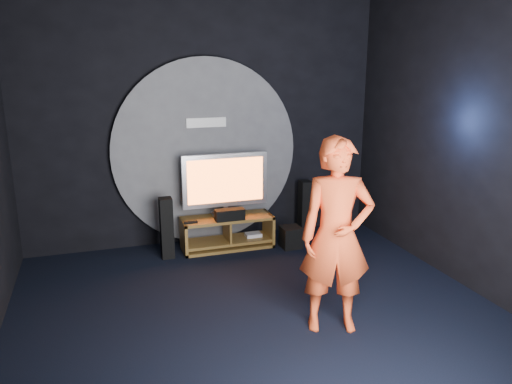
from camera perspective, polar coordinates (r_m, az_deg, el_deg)
floor at (r=5.23m, az=0.69°, el=-14.32°), size 5.00×5.00×0.00m
back_wall at (r=7.02m, az=-5.92°, el=8.25°), size 5.00×0.04×3.50m
front_wall at (r=2.48m, az=19.85°, el=-4.92°), size 5.00×0.04×3.50m
right_wall at (r=5.93m, az=24.41°, el=5.79°), size 0.04×5.00×3.50m
wall_disc_panel at (r=7.04m, az=-5.72°, el=4.57°), size 2.60×0.11×2.60m
media_console at (r=6.99m, az=-3.24°, el=-4.83°), size 1.26×0.45×0.45m
tv at (r=6.84m, az=-3.54°, el=1.14°), size 1.19×0.22×0.87m
center_speaker at (r=6.75m, az=-3.03°, el=-2.60°), size 0.40×0.15×0.15m
remote at (r=6.69m, az=-7.46°, el=-3.47°), size 0.18×0.05×0.02m
tower_speaker_left at (r=6.68m, az=-10.18°, el=-4.07°), size 0.16×0.18×0.82m
tower_speaker_right at (r=7.50m, az=5.61°, el=-1.78°), size 0.16×0.18×0.82m
subwoofer at (r=7.02m, az=4.01°, el=-5.16°), size 0.27×0.27×0.30m
player at (r=4.77m, az=9.18°, el=-5.01°), size 0.79×0.63×1.89m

